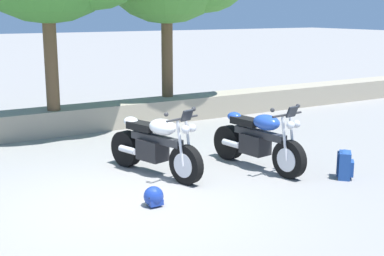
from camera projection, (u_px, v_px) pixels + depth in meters
The scene contains 6 objects.
ground_plane at pixel (123, 204), 7.42m from camera, with size 120.00×120.00×0.00m, color gray.
stone_wall at pixel (33, 123), 11.39m from camera, with size 36.00×0.80×0.55m, color gray.
motorcycle_white_near_left at pixel (155, 146), 8.64m from camera, with size 0.89×2.03×1.18m.
motorcycle_blue_centre at pixel (258, 141), 9.00m from camera, with size 0.72×2.06×1.18m.
rider_backpack at pixel (345, 164), 8.49m from camera, with size 0.35×0.35×0.47m.
rider_helmet at pixel (154, 197), 7.30m from camera, with size 0.28×0.28×0.28m.
Camera 1 is at (-2.77, -6.52, 2.63)m, focal length 49.64 mm.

